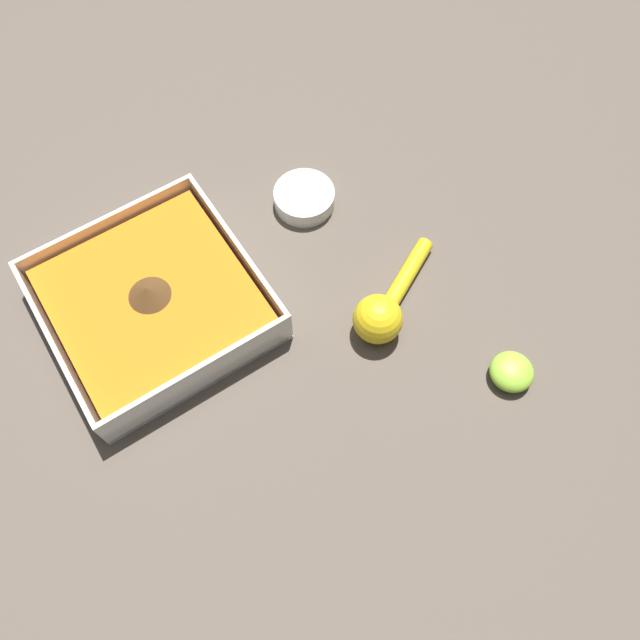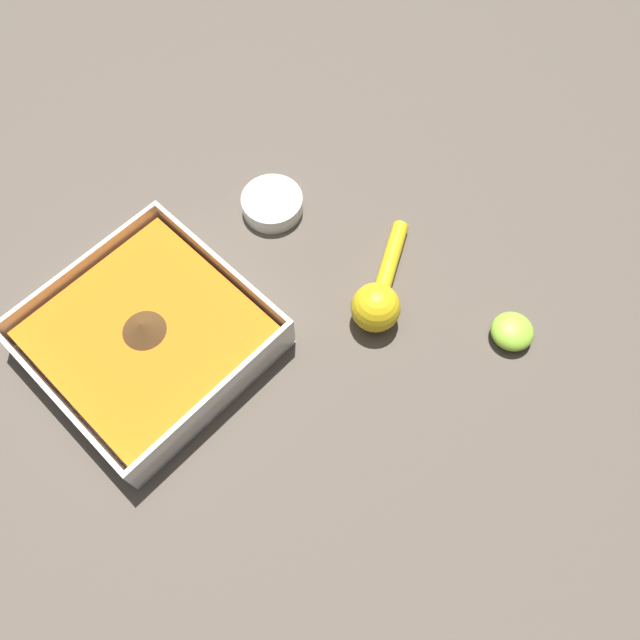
# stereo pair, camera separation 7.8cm
# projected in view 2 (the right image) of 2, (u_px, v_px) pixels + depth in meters

# --- Properties ---
(ground_plane) EXTENTS (4.00, 4.00, 0.00)m
(ground_plane) POSITION_uv_depth(u_px,v_px,m) (141.00, 324.00, 0.82)
(ground_plane) COLOR brown
(square_dish) EXTENTS (0.26, 0.26, 0.06)m
(square_dish) POSITION_uv_depth(u_px,v_px,m) (149.00, 338.00, 0.78)
(square_dish) COLOR silver
(square_dish) RESTS_ON ground_plane
(spice_bowl) EXTENTS (0.09, 0.09, 0.03)m
(spice_bowl) POSITION_uv_depth(u_px,v_px,m) (272.00, 204.00, 0.89)
(spice_bowl) COLOR silver
(spice_bowl) RESTS_ON ground_plane
(lemon_squeezer) EXTENTS (0.11, 0.17, 0.06)m
(lemon_squeezer) POSITION_uv_depth(u_px,v_px,m) (378.00, 299.00, 0.80)
(lemon_squeezer) COLOR yellow
(lemon_squeezer) RESTS_ON ground_plane
(lemon_half) EXTENTS (0.05, 0.05, 0.03)m
(lemon_half) POSITION_uv_depth(u_px,v_px,m) (512.00, 331.00, 0.80)
(lemon_half) COLOR #93CC38
(lemon_half) RESTS_ON ground_plane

